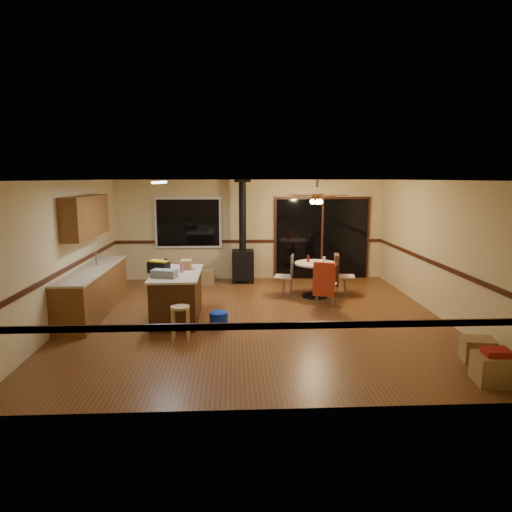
{
  "coord_description": "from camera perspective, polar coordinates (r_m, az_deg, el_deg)",
  "views": [
    {
      "loc": [
        -0.44,
        -8.39,
        2.64
      ],
      "look_at": [
        0.0,
        0.3,
        1.15
      ],
      "focal_mm": 32.0,
      "sensor_mm": 36.0,
      "label": 1
    }
  ],
  "objects": [
    {
      "name": "upper_cabinets",
      "position": [
        9.56,
        -20.52,
        4.67
      ],
      "size": [
        0.35,
        2.0,
        0.8
      ],
      "primitive_type": "cube",
      "color": "brown",
      "rests_on": "ground"
    },
    {
      "name": "box_under_window",
      "position": [
        11.59,
        -6.38,
        -2.58
      ],
      "size": [
        0.48,
        0.4,
        0.37
      ],
      "primitive_type": "cube",
      "rotation": [
        0.0,
        0.0,
        -0.07
      ],
      "color": "olive",
      "rests_on": "floor"
    },
    {
      "name": "bottle_white",
      "position": [
        9.08,
        -8.61,
        -0.93
      ],
      "size": [
        0.07,
        0.07,
        0.16
      ],
      "primitive_type": "cylinder",
      "rotation": [
        0.0,
        0.0,
        0.41
      ],
      "color": "white",
      "rests_on": "kitchen_island"
    },
    {
      "name": "kitchen_island",
      "position": [
        8.73,
        -9.82,
        -4.93
      ],
      "size": [
        0.88,
        1.68,
        0.9
      ],
      "color": "#402510",
      "rests_on": "ground"
    },
    {
      "name": "ceiling",
      "position": [
        8.4,
        0.1,
        9.45
      ],
      "size": [
        7.0,
        7.0,
        0.0
      ],
      "primitive_type": "plane",
      "rotation": [
        3.14,
        0.0,
        0.0
      ],
      "color": "silver",
      "rests_on": "ground"
    },
    {
      "name": "box_corner_a",
      "position": [
        6.84,
        27.71,
        -12.42
      ],
      "size": [
        0.55,
        0.48,
        0.38
      ],
      "primitive_type": "cube",
      "rotation": [
        0.0,
        0.0,
        -0.11
      ],
      "color": "olive",
      "rests_on": "floor"
    },
    {
      "name": "fluorescent_strip",
      "position": [
        8.79,
        -11.95,
        8.99
      ],
      "size": [
        0.1,
        1.2,
        0.04
      ],
      "primitive_type": "cube",
      "color": "white",
      "rests_on": "ceiling"
    },
    {
      "name": "ceiling_fan",
      "position": [
        10.07,
        7.63,
        7.2
      ],
      "size": [
        0.24,
        0.24,
        0.55
      ],
      "color": "brown",
      "rests_on": "ceiling"
    },
    {
      "name": "glass_cream",
      "position": [
        10.21,
        8.5,
        -0.47
      ],
      "size": [
        0.08,
        0.08,
        0.15
      ],
      "primitive_type": "cylinder",
      "rotation": [
        0.0,
        0.0,
        -0.33
      ],
      "color": "beige",
      "rests_on": "dining_table"
    },
    {
      "name": "box_corner_b",
      "position": [
        7.49,
        25.98,
        -10.52
      ],
      "size": [
        0.5,
        0.45,
        0.35
      ],
      "primitive_type": "cube",
      "rotation": [
        0.0,
        0.0,
        -0.2
      ],
      "color": "olive",
      "rests_on": "floor"
    },
    {
      "name": "toolbox_black",
      "position": [
        8.62,
        -12.06,
        -1.42
      ],
      "size": [
        0.43,
        0.34,
        0.21
      ],
      "primitive_type": "cube",
      "rotation": [
        0.0,
        0.0,
        -0.43
      ],
      "color": "black",
      "rests_on": "kitchen_island"
    },
    {
      "name": "box_small_red",
      "position": [
        6.76,
        27.86,
        -10.58
      ],
      "size": [
        0.34,
        0.3,
        0.08
      ],
      "primitive_type": "cube",
      "rotation": [
        0.0,
        0.0,
        -0.11
      ],
      "color": "maroon",
      "rests_on": "box_corner_a"
    },
    {
      "name": "bottle_dark",
      "position": [
        8.65,
        -11.2,
        -1.19
      ],
      "size": [
        0.09,
        0.09,
        0.26
      ],
      "primitive_type": "cylinder",
      "rotation": [
        0.0,
        0.0,
        0.27
      ],
      "color": "black",
      "rests_on": "kitchen_island"
    },
    {
      "name": "wood_stove",
      "position": [
        11.6,
        -1.67,
        0.23
      ],
      "size": [
        0.55,
        0.5,
        2.52
      ],
      "color": "black",
      "rests_on": "ground"
    },
    {
      "name": "chair_right",
      "position": [
        10.45,
        10.15,
        -1.7
      ],
      "size": [
        0.53,
        0.5,
        0.7
      ],
      "color": "#C6AD93",
      "rests_on": "ground"
    },
    {
      "name": "dining_table",
      "position": [
        10.28,
        7.42,
        -2.19
      ],
      "size": [
        0.93,
        0.93,
        0.78
      ],
      "color": "black",
      "rests_on": "ground"
    },
    {
      "name": "blue_bucket",
      "position": [
        8.26,
        -4.67,
        -7.95
      ],
      "size": [
        0.42,
        0.42,
        0.28
      ],
      "primitive_type": "cylinder",
      "rotation": [
        0.0,
        0.0,
        0.35
      ],
      "color": "#0C2CAE",
      "rests_on": "floor"
    },
    {
      "name": "wall_front",
      "position": [
        5.08,
        2.17,
        -5.55
      ],
      "size": [
        7.0,
        0.0,
        7.0
      ],
      "primitive_type": "plane",
      "rotation": [
        -1.57,
        0.0,
        0.0
      ],
      "color": "#CFBB83",
      "rests_on": "ground"
    },
    {
      "name": "glass_red",
      "position": [
        10.29,
        6.54,
        -0.32
      ],
      "size": [
        0.07,
        0.07,
        0.15
      ],
      "primitive_type": "cylinder",
      "rotation": [
        0.0,
        0.0,
        -0.34
      ],
      "color": "#590C14",
      "rests_on": "dining_table"
    },
    {
      "name": "wall_left",
      "position": [
        9.03,
        -22.68,
        0.43
      ],
      "size": [
        0.0,
        7.0,
        7.0
      ],
      "primitive_type": "plane",
      "rotation": [
        1.57,
        0.0,
        1.57
      ],
      "color": "#CFBB83",
      "rests_on": "ground"
    },
    {
      "name": "toolbox_grey",
      "position": [
        8.25,
        -11.39,
        -2.16
      ],
      "size": [
        0.49,
        0.35,
        0.14
      ],
      "primitive_type": "cube",
      "rotation": [
        0.0,
        0.0,
        -0.27
      ],
      "color": "slate",
      "rests_on": "kitchen_island"
    },
    {
      "name": "wall_back",
      "position": [
        11.97,
        -0.77,
        3.29
      ],
      "size": [
        7.0,
        0.0,
        7.0
      ],
      "primitive_type": "plane",
      "rotation": [
        1.57,
        0.0,
        0.0
      ],
      "color": "#CFBB83",
      "rests_on": "ground"
    },
    {
      "name": "chair_rail",
      "position": [
        8.56,
        0.1,
        -1.33
      ],
      "size": [
        7.0,
        7.0,
        0.08
      ],
      "primitive_type": null,
      "color": "#38190E",
      "rests_on": "ground"
    },
    {
      "name": "floor",
      "position": [
        8.8,
        0.1,
        -7.73
      ],
      "size": [
        7.0,
        7.0,
        0.0
      ],
      "primitive_type": "plane",
      "color": "brown",
      "rests_on": "ground"
    },
    {
      "name": "chair_left",
      "position": [
        10.26,
        4.06,
        -1.84
      ],
      "size": [
        0.49,
        0.48,
        0.51
      ],
      "color": "#C6AD93",
      "rests_on": "ground"
    },
    {
      "name": "wall_right",
      "position": [
        9.36,
        22.03,
        0.78
      ],
      "size": [
        0.0,
        7.0,
        7.0
      ],
      "primitive_type": "plane",
      "rotation": [
        1.57,
        0.0,
        -1.57
      ],
      "color": "#CFBB83",
      "rests_on": "ground"
    },
    {
      "name": "countertop",
      "position": [
        9.47,
        -19.8,
        -1.57
      ],
      "size": [
        0.64,
        3.04,
        0.04
      ],
      "primitive_type": "cube",
      "color": "#C4B798",
      "rests_on": "lower_cabinets"
    },
    {
      "name": "lower_cabinets",
      "position": [
        9.56,
        -19.64,
        -4.22
      ],
      "size": [
        0.6,
        3.0,
        0.86
      ],
      "primitive_type": "cube",
      "color": "brown",
      "rests_on": "ground"
    },
    {
      "name": "bottle_pink",
      "position": [
        8.6,
        -9.32,
        -1.43
      ],
      "size": [
        0.08,
        0.08,
        0.19
      ],
      "primitive_type": "cylinder",
      "rotation": [
        0.0,
        0.0,
        -0.38
      ],
      "color": "#D84C8C",
      "rests_on": "kitchen_island"
    },
    {
      "name": "box_on_island",
      "position": [
        8.92,
        -8.74,
        -1.06
      ],
      "size": [
        0.2,
        0.27,
        0.18
      ],
      "primitive_type": "cube",
      "rotation": [
        0.0,
        0.0,
        0.0
      ],
      "color": "olive",
      "rests_on": "kitchen_island"
    },
    {
      "name": "sliding_door",
      "position": [
        12.17,
        8.22,
        2.11
      ],
      "size": [
        2.52,
        0.1,
        2.1
      ],
      "primitive_type": "cube",
      "color": "black",
      "rests_on": "ground"
    },
    {
      "name": "bar_stool",
      "position": [
        7.67,
        -9.41,
        -8.27
      ],
      "size": [
        0.41,
        0.41,
        0.57
      ],
      "primitive_type": "cylinder",
      "rotation": [
        0.0,
        0.0,
        -0.37
      ],
      "color": "tan",
      "rests_on": "floor"
    },
    {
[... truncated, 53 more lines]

